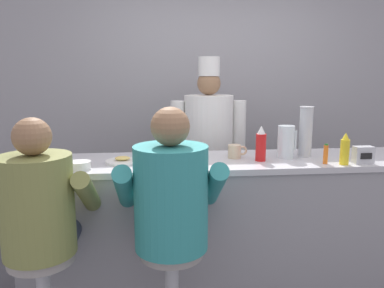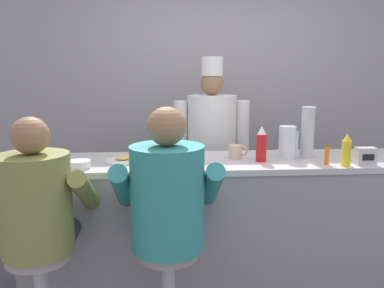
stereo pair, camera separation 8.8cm
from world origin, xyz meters
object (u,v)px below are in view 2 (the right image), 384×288
at_px(cup_stack_steel, 308,132).
at_px(napkin_dispenser_chrome, 365,156).
at_px(ketchup_bottle_red, 261,145).
at_px(water_pitcher_clear, 287,142).
at_px(mustard_bottle_yellow, 346,151).
at_px(cook_in_whites_near, 211,145).
at_px(diner_seated_teal, 168,203).
at_px(diner_seated_olive, 38,211).
at_px(breakfast_plate, 123,160).
at_px(cereal_bowl, 80,164).
at_px(coffee_mug_tan, 236,152).
at_px(hot_sauce_bottle_orange, 327,155).

relative_size(cup_stack_steel, napkin_dispenser_chrome, 2.84).
xyz_separation_m(ketchup_bottle_red, cup_stack_steel, (0.36, 0.10, 0.07)).
bearing_deg(napkin_dispenser_chrome, water_pitcher_clear, 154.09).
bearing_deg(mustard_bottle_yellow, cook_in_whites_near, 128.43).
bearing_deg(cook_in_whites_near, diner_seated_teal, -107.43).
height_order(diner_seated_olive, diner_seated_teal, diner_seated_teal).
relative_size(mustard_bottle_yellow, diner_seated_teal, 0.15).
distance_m(mustard_bottle_yellow, diner_seated_olive, 1.92).
relative_size(ketchup_bottle_red, water_pitcher_clear, 1.06).
relative_size(water_pitcher_clear, breakfast_plate, 1.01).
distance_m(breakfast_plate, diner_seated_olive, 0.68).
relative_size(breakfast_plate, cup_stack_steel, 0.63).
bearing_deg(water_pitcher_clear, napkin_dispenser_chrome, -25.91).
distance_m(ketchup_bottle_red, diner_seated_teal, 0.84).
height_order(breakfast_plate, cereal_bowl, cereal_bowl).
height_order(breakfast_plate, coffee_mug_tan, coffee_mug_tan).
height_order(ketchup_bottle_red, napkin_dispenser_chrome, ketchup_bottle_red).
distance_m(cereal_bowl, coffee_mug_tan, 1.07).
distance_m(mustard_bottle_yellow, water_pitcher_clear, 0.40).
bearing_deg(mustard_bottle_yellow, ketchup_bottle_red, 162.37).
distance_m(water_pitcher_clear, napkin_dispenser_chrome, 0.51).
distance_m(water_pitcher_clear, cook_in_whites_near, 0.87).
distance_m(mustard_bottle_yellow, hot_sauce_bottle_orange, 0.12).
height_order(hot_sauce_bottle_orange, diner_seated_olive, diner_seated_olive).
height_order(breakfast_plate, napkin_dispenser_chrome, napkin_dispenser_chrome).
bearing_deg(cup_stack_steel, diner_seated_teal, -150.12).
relative_size(mustard_bottle_yellow, cup_stack_steel, 0.59).
bearing_deg(breakfast_plate, ketchup_bottle_red, -2.12).
height_order(hot_sauce_bottle_orange, diner_seated_teal, diner_seated_teal).
bearing_deg(hot_sauce_bottle_orange, cup_stack_steel, 101.62).
distance_m(coffee_mug_tan, napkin_dispenser_chrome, 0.86).
height_order(breakfast_plate, diner_seated_olive, diner_seated_olive).
bearing_deg(coffee_mug_tan, napkin_dispenser_chrome, -17.01).
xyz_separation_m(mustard_bottle_yellow, breakfast_plate, (-1.47, 0.20, -0.09)).
xyz_separation_m(cereal_bowl, diner_seated_teal, (0.56, -0.36, -0.15)).
xyz_separation_m(water_pitcher_clear, cereal_bowl, (-1.42, -0.19, -0.09)).
height_order(water_pitcher_clear, napkin_dispenser_chrome, water_pitcher_clear).
bearing_deg(breakfast_plate, cook_in_whites_near, 47.53).
relative_size(breakfast_plate, cook_in_whites_near, 0.13).
xyz_separation_m(hot_sauce_bottle_orange, cook_in_whites_near, (-0.66, 0.93, -0.10)).
height_order(napkin_dispenser_chrome, diner_seated_teal, diner_seated_teal).
bearing_deg(cup_stack_steel, cereal_bowl, -172.14).
relative_size(mustard_bottle_yellow, breakfast_plate, 0.93).
bearing_deg(napkin_dispenser_chrome, coffee_mug_tan, 162.99).
bearing_deg(cook_in_whites_near, mustard_bottle_yellow, -51.57).
relative_size(cereal_bowl, diner_seated_teal, 0.10).
height_order(water_pitcher_clear, diner_seated_olive, diner_seated_olive).
xyz_separation_m(cup_stack_steel, napkin_dispenser_chrome, (0.30, -0.25, -0.13)).
distance_m(mustard_bottle_yellow, diner_seated_teal, 1.23).
distance_m(water_pitcher_clear, cup_stack_steel, 0.17).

